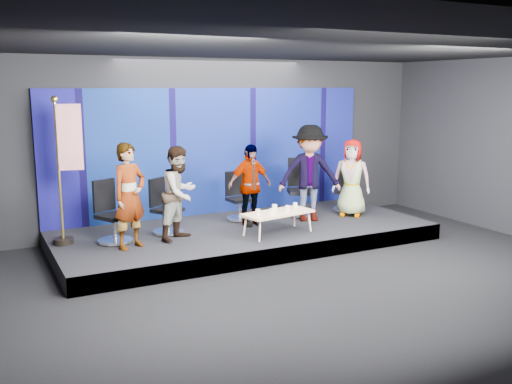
# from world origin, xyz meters

# --- Properties ---
(ground) EXTENTS (10.00, 10.00, 0.00)m
(ground) POSITION_xyz_m (0.00, 0.00, 0.00)
(ground) COLOR black
(ground) RESTS_ON ground
(room_walls) EXTENTS (10.02, 8.02, 3.51)m
(room_walls) POSITION_xyz_m (0.00, 0.00, 2.43)
(room_walls) COLOR black
(room_walls) RESTS_ON ground
(riser) EXTENTS (7.00, 3.00, 0.30)m
(riser) POSITION_xyz_m (0.00, 2.50, 0.15)
(riser) COLOR black
(riser) RESTS_ON ground
(backdrop) EXTENTS (7.00, 0.08, 2.60)m
(backdrop) POSITION_xyz_m (0.00, 3.95, 1.60)
(backdrop) COLOR #110862
(backdrop) RESTS_ON riser
(chair_a) EXTENTS (0.81, 0.81, 1.08)m
(chair_a) POSITION_xyz_m (-2.47, 2.58, 0.65)
(chair_a) COLOR silver
(chair_a) RESTS_ON riser
(panelist_a) EXTENTS (0.76, 0.66, 1.75)m
(panelist_a) POSITION_xyz_m (-2.28, 2.12, 1.17)
(panelist_a) COLOR black
(panelist_a) RESTS_ON riser
(chair_b) EXTENTS (0.79, 0.79, 1.01)m
(chair_b) POSITION_xyz_m (-1.47, 2.76, 0.63)
(chair_b) COLOR silver
(chair_b) RESTS_ON riser
(panelist_b) EXTENTS (1.00, 0.95, 1.63)m
(panelist_b) POSITION_xyz_m (-1.36, 2.28, 1.12)
(panelist_b) COLOR black
(panelist_b) RESTS_ON riser
(chair_c) EXTENTS (0.58, 0.58, 0.96)m
(chair_c) POSITION_xyz_m (0.17, 3.13, 0.62)
(chair_c) COLOR silver
(chair_c) RESTS_ON riser
(panelist_c) EXTENTS (0.94, 0.45, 1.56)m
(panelist_c) POSITION_xyz_m (0.18, 2.63, 1.08)
(panelist_c) COLOR black
(panelist_c) RESTS_ON riser
(chair_d) EXTENTS (0.86, 0.86, 1.17)m
(chair_d) POSITION_xyz_m (1.51, 2.94, 0.69)
(chair_d) COLOR silver
(chair_d) RESTS_ON riser
(panelist_d) EXTENTS (1.40, 1.12, 1.90)m
(panelist_d) POSITION_xyz_m (1.40, 2.44, 1.25)
(panelist_d) COLOR black
(panelist_d) RESTS_ON riser
(chair_e) EXTENTS (0.78, 0.78, 0.98)m
(chair_e) POSITION_xyz_m (2.60, 2.87, 0.62)
(chair_e) COLOR silver
(chair_e) RESTS_ON riser
(panelist_e) EXTENTS (0.90, 0.90, 1.58)m
(panelist_e) POSITION_xyz_m (2.40, 2.41, 1.09)
(panelist_e) COLOR black
(panelist_e) RESTS_ON riser
(coffee_table) EXTENTS (1.39, 0.77, 0.40)m
(coffee_table) POSITION_xyz_m (0.33, 1.80, 0.67)
(coffee_table) COLOR tan
(coffee_table) RESTS_ON riser
(mug_a) EXTENTS (0.08, 0.08, 0.10)m
(mug_a) POSITION_xyz_m (-0.09, 1.77, 0.75)
(mug_a) COLOR silver
(mug_a) RESTS_ON coffee_table
(mug_b) EXTENTS (0.08, 0.08, 0.10)m
(mug_b) POSITION_xyz_m (0.15, 1.70, 0.75)
(mug_b) COLOR silver
(mug_b) RESTS_ON coffee_table
(mug_c) EXTENTS (0.09, 0.09, 0.11)m
(mug_c) POSITION_xyz_m (0.34, 1.95, 0.76)
(mug_c) COLOR silver
(mug_c) RESTS_ON coffee_table
(mug_d) EXTENTS (0.09, 0.09, 0.10)m
(mug_d) POSITION_xyz_m (0.51, 1.78, 0.76)
(mug_d) COLOR silver
(mug_d) RESTS_ON coffee_table
(mug_e) EXTENTS (0.08, 0.08, 0.09)m
(mug_e) POSITION_xyz_m (0.80, 1.99, 0.75)
(mug_e) COLOR silver
(mug_e) RESTS_ON coffee_table
(flag_stand) EXTENTS (0.56, 0.33, 2.49)m
(flag_stand) POSITION_xyz_m (-3.13, 2.82, 1.62)
(flag_stand) COLOR black
(flag_stand) RESTS_ON riser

